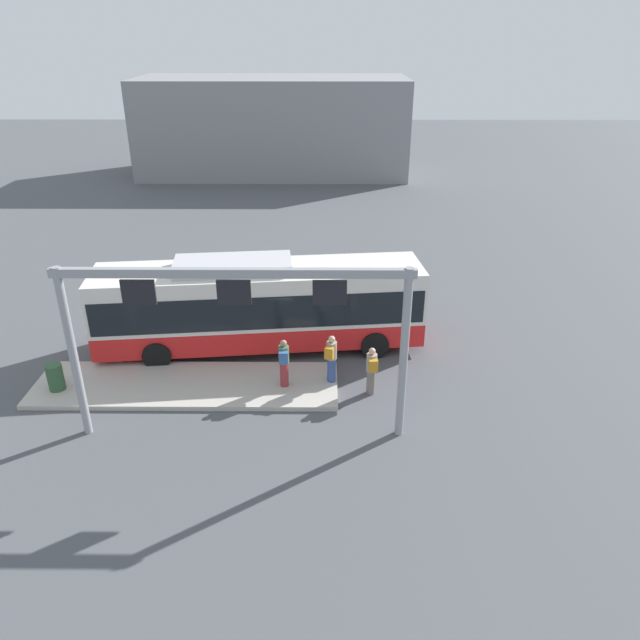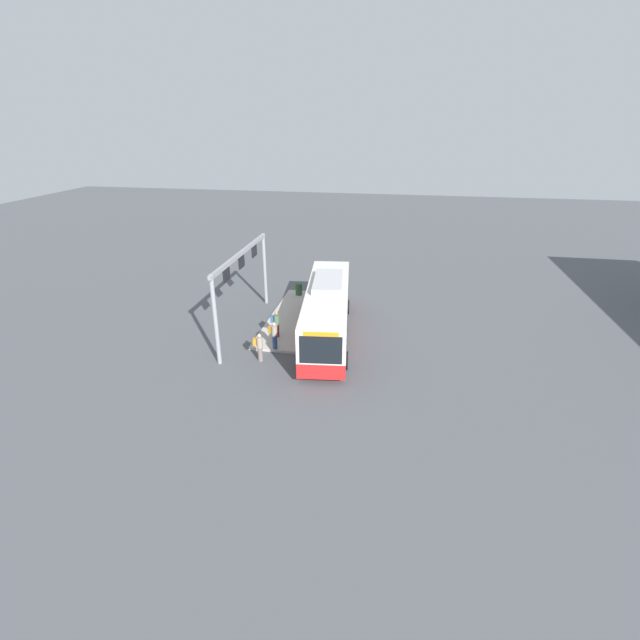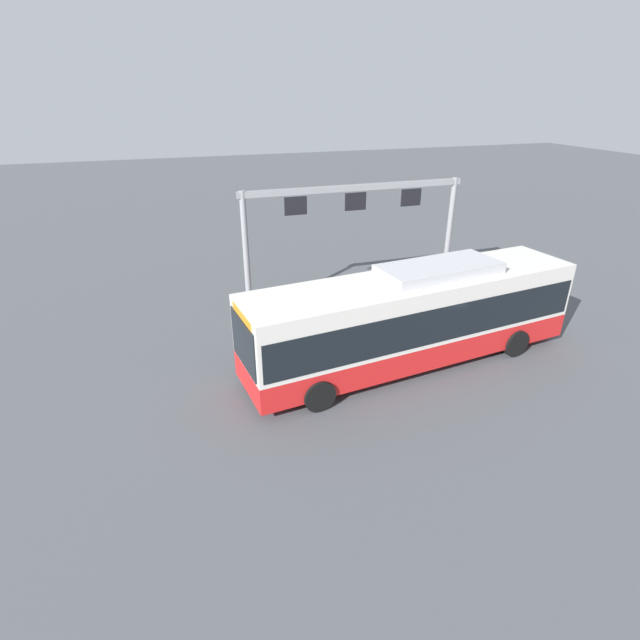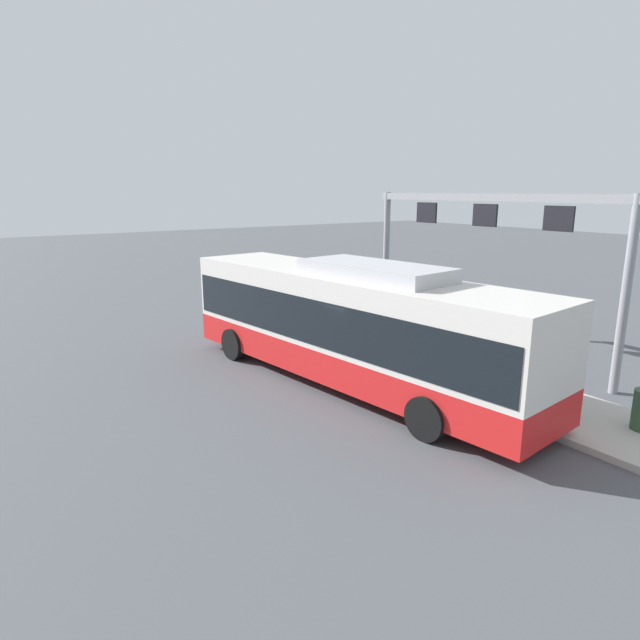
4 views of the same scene
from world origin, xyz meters
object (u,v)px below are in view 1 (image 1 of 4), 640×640
(person_waiting_mid, at_px, (284,362))
(trash_bin, at_px, (55,377))
(bus_main, at_px, (260,302))
(person_boarding, at_px, (331,358))
(person_waiting_near, at_px, (372,370))

(person_waiting_mid, xyz_separation_m, trash_bin, (-7.37, -0.24, -0.44))
(bus_main, height_order, person_boarding, bus_main)
(bus_main, relative_size, person_boarding, 7.12)
(person_boarding, height_order, trash_bin, person_boarding)
(bus_main, relative_size, trash_bin, 13.21)
(bus_main, relative_size, person_waiting_near, 7.12)
(trash_bin, bearing_deg, person_waiting_near, 0.16)
(person_waiting_mid, relative_size, trash_bin, 1.86)
(bus_main, distance_m, person_waiting_mid, 3.26)
(trash_bin, bearing_deg, person_waiting_mid, 1.85)
(bus_main, distance_m, trash_bin, 7.21)
(bus_main, height_order, trash_bin, bus_main)
(person_waiting_near, bearing_deg, trash_bin, 83.15)
(person_waiting_near, xyz_separation_m, person_waiting_mid, (-2.81, 0.21, 0.16))
(person_waiting_near, relative_size, trash_bin, 1.86)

